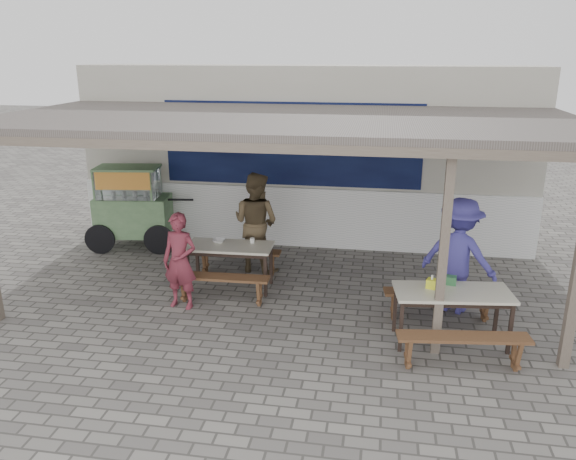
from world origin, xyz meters
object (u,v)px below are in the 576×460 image
at_px(table_right, 453,296).
at_px(patron_right_table, 459,256).
at_px(bench_right_street, 463,344).
at_px(patron_wall_side, 256,222).
at_px(bench_left_street, 221,283).
at_px(table_left, 230,250).
at_px(bench_right_wall, 440,298).
at_px(vendor_cart, 132,204).
at_px(donation_box, 450,280).
at_px(condiment_jar, 252,240).
at_px(bench_left_wall, 238,256).
at_px(patron_street_side, 180,261).
at_px(tissue_box, 432,283).
at_px(condiment_bowl, 219,241).

xyz_separation_m(table_right, patron_right_table, (0.18, 1.04, 0.20)).
relative_size(bench_right_street, patron_wall_side, 0.92).
bearing_deg(bench_left_street, table_left, 90.00).
bearing_deg(table_left, bench_right_wall, -12.44).
distance_m(bench_right_street, bench_right_wall, 1.33).
bearing_deg(vendor_cart, patron_right_table, -25.23).
height_order(table_left, donation_box, donation_box).
bearing_deg(vendor_cart, condiment_jar, -35.70).
distance_m(bench_left_wall, condiment_jar, 0.71).
distance_m(table_left, bench_left_wall, 0.68).
bearing_deg(vendor_cart, table_left, -41.85).
height_order(bench_left_street, table_right, table_right).
relative_size(patron_wall_side, donation_box, 10.19).
height_order(patron_street_side, tissue_box, patron_street_side).
bearing_deg(table_right, vendor_cart, 146.33).
bearing_deg(patron_street_side, tissue_box, 1.53).
height_order(table_left, patron_street_side, patron_street_side).
distance_m(bench_left_wall, patron_street_side, 1.56).
xyz_separation_m(tissue_box, condiment_bowl, (-3.32, 1.34, -0.04)).
height_order(table_right, patron_right_table, patron_right_table).
bearing_deg(condiment_bowl, donation_box, -18.09).
relative_size(table_left, table_right, 0.89).
distance_m(table_left, vendor_cart, 2.93).
bearing_deg(bench_left_wall, bench_right_wall, -21.85).
bearing_deg(table_right, patron_right_table, 72.91).
bearing_deg(condiment_bowl, vendor_cart, 145.42).
distance_m(bench_left_wall, tissue_box, 3.65).
bearing_deg(bench_right_wall, bench_right_street, -90.00).
distance_m(patron_wall_side, tissue_box, 3.54).
height_order(patron_right_table, tissue_box, patron_right_table).
bearing_deg(donation_box, condiment_jar, 157.85).
bearing_deg(table_right, patron_wall_side, 138.77).
bearing_deg(condiment_bowl, condiment_jar, 6.59).
relative_size(bench_right_street, tissue_box, 13.11).
height_order(table_left, patron_right_table, patron_right_table).
bearing_deg(condiment_jar, patron_right_table, -7.39).
height_order(tissue_box, condiment_bowl, tissue_box).
xyz_separation_m(patron_street_side, tissue_box, (3.66, -0.41, 0.07)).
relative_size(table_left, vendor_cart, 0.71).
distance_m(table_right, patron_street_side, 3.97).
bearing_deg(bench_right_wall, bench_left_wall, 152.91).
distance_m(vendor_cart, condiment_jar, 3.12).
xyz_separation_m(bench_left_street, patron_street_side, (-0.57, -0.22, 0.41)).
xyz_separation_m(table_left, bench_right_wall, (3.31, -0.62, -0.33)).
height_order(bench_left_street, bench_right_street, same).
xyz_separation_m(table_left, patron_wall_side, (0.25, 0.85, 0.22)).
xyz_separation_m(bench_right_street, bench_right_wall, (-0.16, 1.32, 0.00)).
relative_size(bench_left_street, donation_box, 8.57).
bearing_deg(patron_wall_side, tissue_box, 164.34).
bearing_deg(donation_box, bench_left_wall, 154.01).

